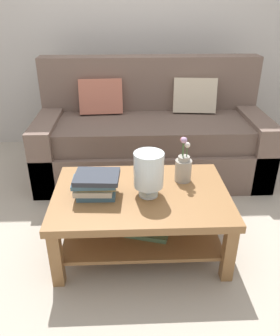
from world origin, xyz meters
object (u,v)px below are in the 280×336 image
object	(u,v)px
couch	(151,137)
book_stack_main	(96,184)
flower_pitcher	(183,167)
coffee_table	(141,207)
glass_hurricane_vase	(148,171)

from	to	relation	value
couch	book_stack_main	distance (m)	1.24
book_stack_main	flower_pitcher	size ratio (longest dim) A/B	0.91
coffee_table	glass_hurricane_vase	xyz separation A→B (m)	(0.04, -0.03, 0.29)
coffee_table	glass_hurricane_vase	world-z (taller)	glass_hurricane_vase
couch	glass_hurricane_vase	distance (m)	1.19
couch	coffee_table	world-z (taller)	couch
coffee_table	book_stack_main	distance (m)	0.35
coffee_table	flower_pitcher	distance (m)	0.39
coffee_table	flower_pitcher	bearing A→B (deg)	27.39
glass_hurricane_vase	flower_pitcher	bearing A→B (deg)	36.17
coffee_table	glass_hurricane_vase	distance (m)	0.30
couch	book_stack_main	bearing A→B (deg)	-110.54
book_stack_main	flower_pitcher	xyz separation A→B (m)	(0.58, 0.18, 0.02)
flower_pitcher	glass_hurricane_vase	bearing A→B (deg)	-143.83
coffee_table	flower_pitcher	world-z (taller)	flower_pitcher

